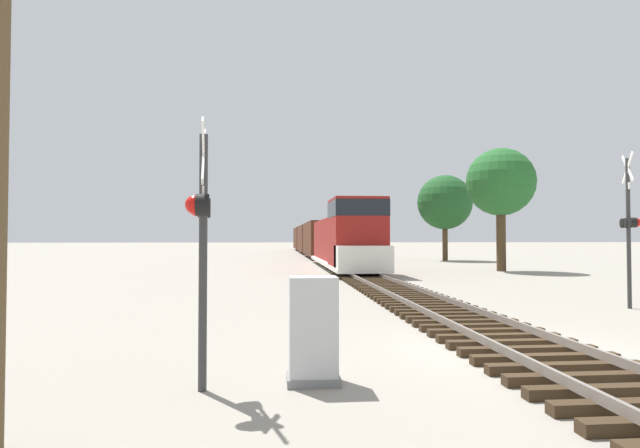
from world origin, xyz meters
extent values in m
plane|color=gray|center=(0.00, 0.00, 0.00)|extent=(400.00, 400.00, 0.00)
cube|color=#382819|center=(0.00, -2.70, 0.08)|extent=(2.60, 0.22, 0.16)
cube|color=#382819|center=(0.00, -2.10, 0.08)|extent=(2.60, 0.22, 0.16)
cube|color=#382819|center=(0.00, -1.50, 0.08)|extent=(2.60, 0.22, 0.16)
cube|color=#382819|center=(0.00, -0.90, 0.08)|extent=(2.60, 0.22, 0.16)
cube|color=#382819|center=(0.00, -0.30, 0.08)|extent=(2.60, 0.22, 0.16)
cube|color=#382819|center=(0.00, 0.30, 0.08)|extent=(2.60, 0.22, 0.16)
cube|color=#382819|center=(0.00, 0.90, 0.08)|extent=(2.60, 0.22, 0.16)
cube|color=#382819|center=(0.00, 1.50, 0.08)|extent=(2.60, 0.22, 0.16)
cube|color=#382819|center=(0.00, 2.10, 0.08)|extent=(2.60, 0.22, 0.16)
cube|color=#382819|center=(0.00, 2.70, 0.08)|extent=(2.60, 0.22, 0.16)
cube|color=#382819|center=(0.00, 3.30, 0.08)|extent=(2.60, 0.22, 0.16)
cube|color=#382819|center=(0.00, 3.90, 0.08)|extent=(2.60, 0.22, 0.16)
cube|color=#382819|center=(0.00, 4.50, 0.08)|extent=(2.60, 0.22, 0.16)
cube|color=#382819|center=(0.00, 5.10, 0.08)|extent=(2.60, 0.22, 0.16)
cube|color=#382819|center=(0.00, 5.70, 0.08)|extent=(2.60, 0.22, 0.16)
cube|color=#382819|center=(0.00, 6.30, 0.08)|extent=(2.60, 0.22, 0.16)
cube|color=#382819|center=(0.00, 6.90, 0.08)|extent=(2.60, 0.22, 0.16)
cube|color=#382819|center=(0.00, 7.50, 0.08)|extent=(2.60, 0.22, 0.16)
cube|color=#382819|center=(0.00, 8.10, 0.08)|extent=(2.60, 0.22, 0.16)
cube|color=#382819|center=(0.00, 8.70, 0.08)|extent=(2.60, 0.22, 0.16)
cube|color=#382819|center=(0.00, 9.30, 0.08)|extent=(2.60, 0.22, 0.16)
cube|color=#382819|center=(0.00, 9.90, 0.08)|extent=(2.60, 0.22, 0.16)
cube|color=#382819|center=(0.00, 10.50, 0.08)|extent=(2.60, 0.22, 0.16)
cube|color=#382819|center=(0.00, 11.10, 0.08)|extent=(2.60, 0.22, 0.16)
cube|color=#382819|center=(0.00, 11.70, 0.08)|extent=(2.60, 0.22, 0.16)
cube|color=#382819|center=(0.00, 12.30, 0.08)|extent=(2.60, 0.22, 0.16)
cube|color=#382819|center=(0.00, 12.90, 0.08)|extent=(2.60, 0.22, 0.16)
cube|color=#382819|center=(0.00, 13.50, 0.08)|extent=(2.60, 0.22, 0.16)
cube|color=#382819|center=(0.00, 14.10, 0.08)|extent=(2.60, 0.22, 0.16)
cube|color=#382819|center=(0.00, 14.70, 0.08)|extent=(2.60, 0.22, 0.16)
cube|color=#382819|center=(0.00, 15.30, 0.08)|extent=(2.60, 0.22, 0.16)
cube|color=#382819|center=(0.00, 15.90, 0.08)|extent=(2.60, 0.22, 0.16)
cube|color=#382819|center=(0.00, 16.50, 0.08)|extent=(2.60, 0.22, 0.16)
cube|color=#382819|center=(0.00, 17.10, 0.08)|extent=(2.60, 0.22, 0.16)
cube|color=#382819|center=(0.00, 17.70, 0.08)|extent=(2.60, 0.22, 0.16)
cube|color=#382819|center=(0.00, 18.30, 0.08)|extent=(2.60, 0.22, 0.16)
cube|color=#382819|center=(0.00, 18.90, 0.08)|extent=(2.60, 0.22, 0.16)
cube|color=#382819|center=(0.00, 19.50, 0.08)|extent=(2.60, 0.22, 0.16)
cube|color=slate|center=(-0.72, 0.00, 0.23)|extent=(0.07, 160.00, 0.15)
cube|color=slate|center=(0.72, 0.00, 0.23)|extent=(0.07, 160.00, 0.15)
cube|color=maroon|center=(0.00, 27.91, 1.88)|extent=(2.45, 12.99, 3.15)
cube|color=maroon|center=(0.00, 18.82, 2.33)|extent=(2.88, 4.08, 4.03)
cube|color=black|center=(0.00, 18.82, 3.75)|extent=(2.91, 4.12, 0.89)
cube|color=white|center=(0.00, 16.78, 1.02)|extent=(2.88, 1.86, 1.41)
cube|color=white|center=(0.00, 25.13, 0.43)|extent=(2.94, 18.18, 0.24)
cube|color=black|center=(0.00, 19.10, 0.50)|extent=(1.58, 2.20, 1.00)
cube|color=black|center=(0.00, 31.16, 0.50)|extent=(1.58, 2.20, 1.00)
cube|color=#4C2819|center=(0.00, 42.76, 2.02)|extent=(2.74, 13.58, 3.41)
cube|color=black|center=(0.00, 38.34, 0.45)|extent=(1.58, 2.20, 0.90)
cube|color=black|center=(0.00, 47.17, 0.45)|extent=(1.58, 2.20, 0.90)
cube|color=#4C2819|center=(0.00, 57.90, 2.02)|extent=(2.74, 13.58, 3.41)
cube|color=black|center=(0.00, 53.49, 0.45)|extent=(1.58, 2.20, 0.90)
cube|color=black|center=(0.00, 62.32, 0.45)|extent=(1.58, 2.20, 0.90)
cube|color=#4C2819|center=(0.00, 73.04, 2.02)|extent=(2.74, 13.58, 3.41)
cube|color=black|center=(0.00, 68.63, 0.45)|extent=(1.58, 2.20, 0.90)
cube|color=black|center=(0.00, 77.46, 0.45)|extent=(1.58, 2.20, 0.90)
cylinder|color=#333333|center=(-5.63, -1.91, 1.81)|extent=(0.12, 0.12, 3.63)
cube|color=white|center=(-5.63, -1.91, 3.33)|extent=(0.13, 0.92, 0.93)
cube|color=white|center=(-5.63, -1.91, 3.33)|extent=(0.13, 0.92, 0.93)
cube|color=black|center=(-5.63, -1.91, 2.60)|extent=(0.15, 0.86, 0.06)
cylinder|color=black|center=(-5.66, -1.56, 2.60)|extent=(0.21, 0.32, 0.30)
sphere|color=red|center=(-5.76, -1.57, 2.60)|extent=(0.26, 0.26, 0.26)
cylinder|color=black|center=(-5.59, -2.26, 2.60)|extent=(0.21, 0.32, 0.30)
sphere|color=red|center=(-5.69, -2.27, 2.60)|extent=(0.26, 0.26, 0.26)
cube|color=white|center=(-5.63, -1.91, 2.78)|extent=(0.06, 0.32, 0.20)
cylinder|color=#333333|center=(6.11, 5.16, 2.29)|extent=(0.12, 0.12, 4.58)
cube|color=white|center=(6.11, 5.16, 4.28)|extent=(0.32, 0.89, 0.93)
cube|color=white|center=(6.11, 5.16, 4.28)|extent=(0.32, 0.89, 0.93)
cube|color=black|center=(6.11, 5.16, 2.60)|extent=(0.33, 0.83, 0.06)
cylinder|color=black|center=(6.00, 4.83, 2.60)|extent=(0.27, 0.34, 0.30)
sphere|color=red|center=(6.10, 4.80, 2.60)|extent=(0.26, 0.26, 0.26)
cylinder|color=black|center=(6.11, 5.16, 2.60)|extent=(0.27, 0.34, 0.30)
sphere|color=red|center=(6.21, 5.13, 2.60)|extent=(0.26, 0.26, 0.26)
cylinder|color=black|center=(6.23, 5.49, 2.60)|extent=(0.27, 0.34, 0.30)
sphere|color=red|center=(6.32, 5.46, 2.60)|extent=(0.26, 0.26, 0.26)
cube|color=white|center=(6.11, 5.16, 3.73)|extent=(0.13, 0.31, 0.20)
cube|color=slate|center=(-4.04, -1.69, 0.06)|extent=(0.78, 0.58, 0.12)
cube|color=#BCBCBF|center=(-4.04, -1.69, 0.85)|extent=(0.71, 0.53, 1.45)
cylinder|color=#473521|center=(9.76, 21.52, 2.20)|extent=(0.58, 0.58, 4.41)
sphere|color=#236028|center=(9.76, 21.52, 5.70)|extent=(4.32, 4.32, 4.32)
cylinder|color=#473521|center=(11.09, 35.87, 1.95)|extent=(0.48, 0.48, 3.90)
sphere|color=#1E5123|center=(11.09, 35.87, 5.42)|extent=(5.05, 5.05, 5.05)
camera|label=1|loc=(-4.61, -9.10, 2.16)|focal=28.00mm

